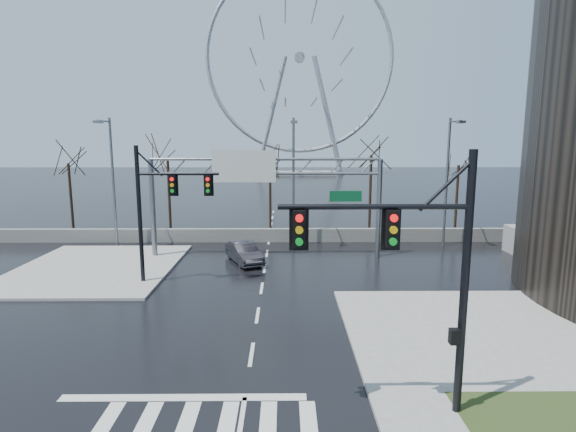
{
  "coord_description": "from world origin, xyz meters",
  "views": [
    {
      "loc": [
        1.29,
        -16.41,
        8.2
      ],
      "look_at": [
        1.5,
        8.9,
        4.0
      ],
      "focal_mm": 28.0,
      "sensor_mm": 36.0,
      "label": 1
    }
  ],
  "objects_px": {
    "sign_gantry": "(260,185)",
    "ferris_wheel": "(300,66)",
    "signal_mast_near": "(419,260)",
    "signal_mast_far": "(159,202)",
    "car": "(244,253)"
  },
  "relations": [
    {
      "from": "sign_gantry",
      "to": "ferris_wheel",
      "type": "bearing_deg",
      "value": 86.16
    },
    {
      "from": "signal_mast_near",
      "to": "ferris_wheel",
      "type": "height_order",
      "value": "ferris_wheel"
    },
    {
      "from": "sign_gantry",
      "to": "ferris_wheel",
      "type": "height_order",
      "value": "ferris_wheel"
    },
    {
      "from": "ferris_wheel",
      "to": "car",
      "type": "relative_size",
      "value": 11.84
    },
    {
      "from": "signal_mast_far",
      "to": "ferris_wheel",
      "type": "distance_m",
      "value": 89.3
    },
    {
      "from": "signal_mast_far",
      "to": "car",
      "type": "height_order",
      "value": "signal_mast_far"
    },
    {
      "from": "signal_mast_near",
      "to": "ferris_wheel",
      "type": "distance_m",
      "value": 101.29
    },
    {
      "from": "ferris_wheel",
      "to": "car",
      "type": "height_order",
      "value": "ferris_wheel"
    },
    {
      "from": "car",
      "to": "ferris_wheel",
      "type": "bearing_deg",
      "value": 61.85
    },
    {
      "from": "signal_mast_near",
      "to": "ferris_wheel",
      "type": "xyz_separation_m",
      "value": [
        -0.14,
        99.04,
        21.26
      ]
    },
    {
      "from": "signal_mast_near",
      "to": "signal_mast_far",
      "type": "height_order",
      "value": "same"
    },
    {
      "from": "signal_mast_far",
      "to": "car",
      "type": "xyz_separation_m",
      "value": [
        4.4,
        4.5,
        -4.12
      ]
    },
    {
      "from": "sign_gantry",
      "to": "car",
      "type": "bearing_deg",
      "value": -126.0
    },
    {
      "from": "ferris_wheel",
      "to": "signal_mast_far",
      "type": "bearing_deg",
      "value": -97.2
    },
    {
      "from": "sign_gantry",
      "to": "ferris_wheel",
      "type": "distance_m",
      "value": 82.91
    }
  ]
}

